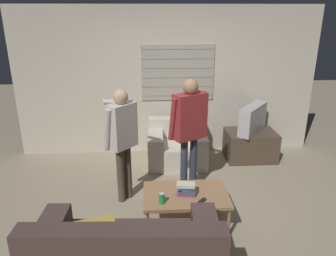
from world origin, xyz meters
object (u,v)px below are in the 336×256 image
(book_stack, at_px, (187,189))
(coffee_table, at_px, (186,196))
(person_left_standing, at_px, (122,133))
(person_right_standing, at_px, (189,123))
(spare_remote, at_px, (202,201))
(tv, at_px, (252,119))
(armchair_beige, at_px, (177,147))
(soda_can, at_px, (162,198))

(book_stack, bearing_deg, coffee_table, 165.97)
(person_left_standing, bearing_deg, person_right_standing, -38.69)
(book_stack, xyz_separation_m, spare_remote, (0.15, -0.19, -0.05))
(tv, height_order, person_left_standing, person_left_standing)
(person_right_standing, bearing_deg, book_stack, -128.31)
(armchair_beige, bearing_deg, coffee_table, 90.36)
(coffee_table, relative_size, person_left_standing, 0.64)
(person_right_standing, distance_m, spare_remote, 1.14)
(armchair_beige, bearing_deg, person_left_standing, 54.91)
(armchair_beige, xyz_separation_m, coffee_table, (-0.05, -1.72, 0.10))
(person_left_standing, relative_size, soda_can, 12.26)
(soda_can, height_order, spare_remote, soda_can)
(armchair_beige, xyz_separation_m, book_stack, (-0.04, -1.72, 0.20))
(person_left_standing, relative_size, person_right_standing, 0.94)
(coffee_table, xyz_separation_m, book_stack, (0.01, -0.00, 0.11))
(person_right_standing, distance_m, soda_can, 1.18)
(coffee_table, xyz_separation_m, person_right_standing, (0.12, 0.77, 0.66))
(coffee_table, distance_m, tv, 2.26)
(armchair_beige, distance_m, soda_can, 1.94)
(coffee_table, relative_size, spare_remote, 8.11)
(coffee_table, bearing_deg, person_right_standing, 81.13)
(tv, relative_size, book_stack, 2.95)
(book_stack, distance_m, soda_can, 0.35)
(tv, bearing_deg, person_left_standing, -22.48)
(tv, bearing_deg, spare_remote, 8.02)
(coffee_table, xyz_separation_m, soda_can, (-0.29, -0.19, 0.10))
(book_stack, height_order, soda_can, book_stack)
(armchair_beige, relative_size, soda_can, 7.75)
(soda_can, bearing_deg, person_right_standing, 66.68)
(armchair_beige, distance_m, person_left_standing, 1.52)
(coffee_table, xyz_separation_m, person_left_standing, (-0.77, 0.63, 0.58))
(tv, xyz_separation_m, person_right_standing, (-1.21, -1.02, 0.31))
(person_right_standing, relative_size, soda_can, 13.00)
(person_right_standing, height_order, book_stack, person_right_standing)
(person_left_standing, bearing_deg, coffee_table, -87.13)
(coffee_table, bearing_deg, person_left_standing, 140.72)
(person_right_standing, bearing_deg, soda_can, -143.25)
(armchair_beige, bearing_deg, tv, -174.65)
(spare_remote, bearing_deg, person_right_standing, 134.66)
(book_stack, bearing_deg, spare_remote, -51.72)
(person_right_standing, bearing_deg, coffee_table, -128.80)
(person_right_standing, xyz_separation_m, book_stack, (-0.11, -0.78, -0.55))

